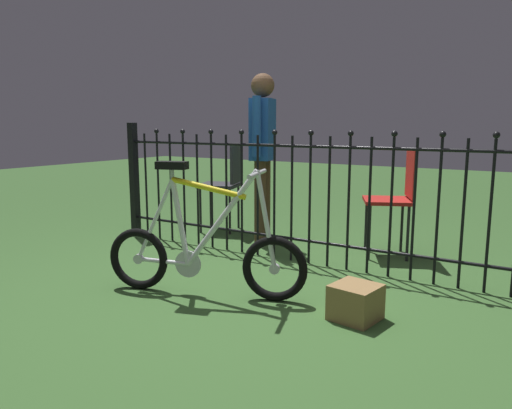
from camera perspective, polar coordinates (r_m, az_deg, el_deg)
The scene contains 7 objects.
ground_plane at distance 3.29m, azimuth -0.52°, elevation -10.27°, with size 20.00×20.00×0.00m, color #345A29.
iron_fence at distance 3.88m, azimuth 5.30°, elevation 1.29°, with size 3.91×0.07×1.12m.
bicycle at distance 3.18m, azimuth -6.21°, elevation -5.62°, with size 1.31×0.54×0.88m.
chair_red at distance 4.21m, azimuth 16.37°, elevation 1.46°, with size 0.51×0.51×0.91m.
chair_charcoal at distance 5.02m, azimuth -3.43°, elevation 3.13°, with size 0.50×0.50×0.91m.
person_visitor at distance 4.47m, azimuth 0.78°, elevation 7.09°, with size 0.26×0.46×1.56m.
display_crate at distance 2.89m, azimuth 11.65°, elevation -11.20°, with size 0.25×0.25×0.20m, color olive.
Camera 1 is at (1.67, -2.61, 1.11)m, focal length 33.93 mm.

